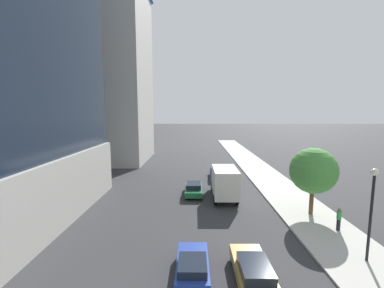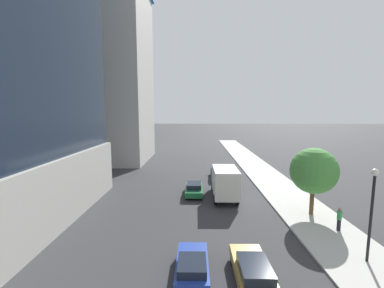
# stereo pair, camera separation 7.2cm
# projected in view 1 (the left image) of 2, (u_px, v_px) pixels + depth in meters

# --- Properties ---
(sidewalk) EXTENTS (5.26, 120.00, 0.15)m
(sidewalk) POSITION_uv_depth(u_px,v_px,m) (312.00, 218.00, 21.71)
(sidewalk) COLOR #B2AFA8
(sidewalk) RESTS_ON ground
(construction_building) EXTENTS (15.41, 27.38, 41.98)m
(construction_building) POSITION_uv_depth(u_px,v_px,m) (107.00, 60.00, 46.30)
(construction_building) COLOR #B2AFA8
(construction_building) RESTS_ON ground
(street_lamp) EXTENTS (0.44, 0.44, 5.80)m
(street_lamp) POSITION_uv_depth(u_px,v_px,m) (372.00, 201.00, 14.94)
(street_lamp) COLOR black
(street_lamp) RESTS_ON sidewalk
(street_tree) EXTENTS (4.04, 4.04, 5.98)m
(street_tree) POSITION_uv_depth(u_px,v_px,m) (313.00, 171.00, 22.05)
(street_tree) COLOR brown
(street_tree) RESTS_ON sidewalk
(car_gold) EXTENTS (1.87, 4.77, 1.44)m
(car_gold) POSITION_uv_depth(u_px,v_px,m) (253.00, 272.00, 13.42)
(car_gold) COLOR #AD8938
(car_gold) RESTS_ON ground
(car_blue) EXTENTS (1.81, 4.07, 1.37)m
(car_blue) POSITION_uv_depth(u_px,v_px,m) (193.00, 266.00, 13.97)
(car_blue) COLOR #233D9E
(car_blue) RESTS_ON ground
(car_green) EXTENTS (1.89, 4.31, 1.36)m
(car_green) POSITION_uv_depth(u_px,v_px,m) (194.00, 189.00, 28.10)
(car_green) COLOR #1E6638
(car_green) RESTS_ON ground
(car_black) EXTENTS (1.72, 4.63, 1.50)m
(car_black) POSITION_uv_depth(u_px,v_px,m) (217.00, 173.00, 35.09)
(car_black) COLOR black
(car_black) RESTS_ON ground
(box_truck) EXTENTS (2.46, 6.51, 3.44)m
(box_truck) POSITION_uv_depth(u_px,v_px,m) (224.00, 181.00, 26.84)
(box_truck) COLOR #1E4799
(box_truck) RESTS_ON ground
(pedestrian_green_shirt) EXTENTS (0.34, 0.34, 1.80)m
(pedestrian_green_shirt) POSITION_uv_depth(u_px,v_px,m) (339.00, 219.00, 19.29)
(pedestrian_green_shirt) COLOR black
(pedestrian_green_shirt) RESTS_ON sidewalk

